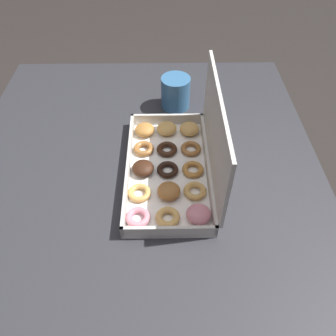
{
  "coord_description": "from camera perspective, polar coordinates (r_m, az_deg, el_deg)",
  "views": [
    {
      "loc": [
        0.63,
        0.07,
        1.4
      ],
      "look_at": [
        0.04,
        0.07,
        0.76
      ],
      "focal_mm": 35.0,
      "sensor_mm": 36.0,
      "label": 1
    }
  ],
  "objects": [
    {
      "name": "coffee_mug",
      "position": [
        1.08,
        1.32,
        13.09
      ],
      "size": [
        0.09,
        0.09,
        0.1
      ],
      "color": "teal",
      "rests_on": "dining_table"
    },
    {
      "name": "dining_table",
      "position": [
        0.99,
        -4.31,
        -2.88
      ],
      "size": [
        1.08,
        1.0,
        0.74
      ],
      "color": "#2D2D33",
      "rests_on": "ground_plane"
    },
    {
      "name": "donut_box",
      "position": [
        0.86,
        1.89,
        1.51
      ],
      "size": [
        0.41,
        0.23,
        0.25
      ],
      "color": "white",
      "rests_on": "dining_table"
    },
    {
      "name": "ground_plane",
      "position": [
        1.54,
        -2.91,
        -18.47
      ],
      "size": [
        8.0,
        8.0,
        0.0
      ],
      "primitive_type": "plane",
      "color": "#2D2826"
    }
  ]
}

